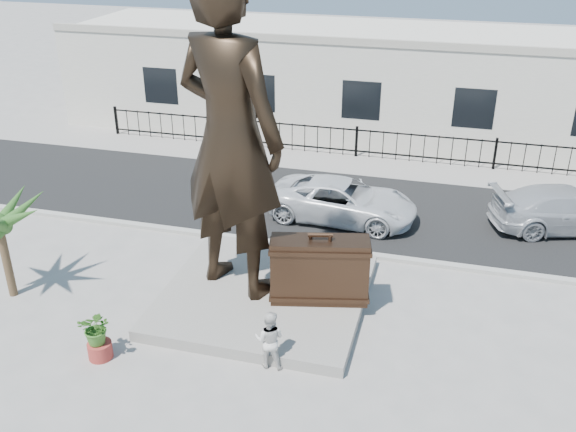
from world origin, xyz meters
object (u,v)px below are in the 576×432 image
(statue, at_px, (230,138))
(suitcase, at_px, (320,270))
(tourist, at_px, (269,339))
(car_white, at_px, (343,200))

(statue, xyz_separation_m, suitcase, (2.31, -0.17, -3.24))
(tourist, bearing_deg, statue, -60.85)
(tourist, distance_m, car_white, 7.86)
(suitcase, xyz_separation_m, car_white, (-0.40, 5.35, -0.48))
(statue, relative_size, tourist, 5.75)
(suitcase, height_order, tourist, suitcase)
(tourist, relative_size, car_white, 0.29)
(statue, bearing_deg, car_white, -90.58)
(statue, distance_m, suitcase, 3.99)
(statue, relative_size, suitcase, 3.35)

